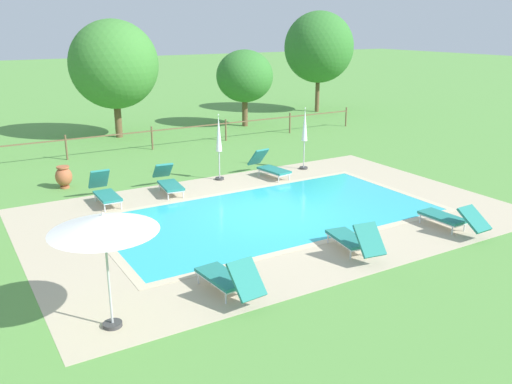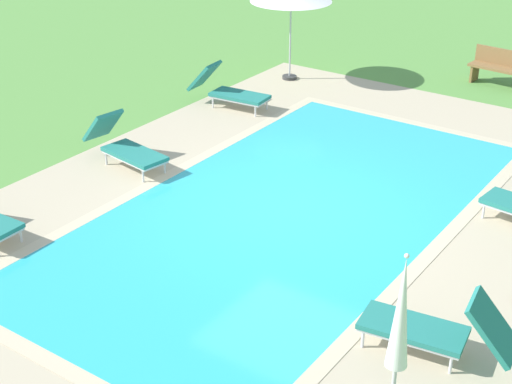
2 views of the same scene
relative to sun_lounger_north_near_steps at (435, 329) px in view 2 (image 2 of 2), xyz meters
The scene contains 9 objects.
ground_plane 4.16m from the sun_lounger_north_near_steps, 121.15° to the right, with size 160.00×160.00×0.00m, color #599342.
pool_deck_paving 4.16m from the sun_lounger_north_near_steps, 121.15° to the right, with size 14.05×9.24×0.01m, color #BCAD8E.
swimming_pool_water 4.16m from the sun_lounger_north_near_steps, 121.15° to the right, with size 9.66×4.85×0.01m, color #2DB7C6.
pool_coping_rim 4.16m from the sun_lounger_north_near_steps, 121.15° to the right, with size 10.14×5.33×0.01m.
sun_lounger_north_near_steps is the anchor object (origin of this frame).
sun_lounger_north_end 7.32m from the sun_lounger_north_near_steps, 105.66° to the right, with size 0.88×1.96×0.96m.
sun_lounger_south_mid 9.26m from the sun_lounger_north_near_steps, 127.53° to the right, with size 0.77×1.93×0.96m.
patio_umbrella_closed_row_west 2.10m from the sun_lounger_north_near_steps, ahead, with size 0.32×0.32×2.42m.
wooden_bench_lawn_side 10.98m from the sun_lounger_north_near_steps, 165.02° to the right, with size 0.58×1.53×0.87m.
Camera 2 is at (9.62, 6.11, 6.06)m, focal length 53.89 mm.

